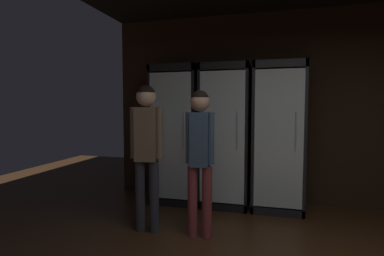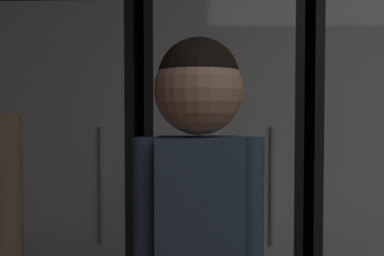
% 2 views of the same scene
% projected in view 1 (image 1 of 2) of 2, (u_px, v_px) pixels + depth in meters
% --- Properties ---
extents(wall_back, '(6.00, 0.06, 2.80)m').
position_uv_depth(wall_back, '(314.00, 108.00, 4.27)').
color(wall_back, black).
rests_on(wall_back, ground).
extents(cooler_far_left, '(0.68, 0.63, 2.02)m').
position_uv_depth(cooler_far_left, '(178.00, 136.00, 4.50)').
color(cooler_far_left, black).
rests_on(cooler_far_left, ground).
extents(cooler_left, '(0.68, 0.63, 2.02)m').
position_uv_depth(cooler_left, '(226.00, 137.00, 4.32)').
color(cooler_left, black).
rests_on(cooler_left, ground).
extents(cooler_center, '(0.68, 0.63, 2.02)m').
position_uv_depth(cooler_center, '(278.00, 138.00, 4.13)').
color(cooler_center, black).
rests_on(cooler_center, ground).
extents(shopper_near, '(0.38, 0.22, 1.66)m').
position_uv_depth(shopper_near, '(147.00, 142.00, 3.35)').
color(shopper_near, '#2D2D38').
rests_on(shopper_near, ground).
extents(shopper_far, '(0.31, 0.21, 1.60)m').
position_uv_depth(shopper_far, '(200.00, 148.00, 3.20)').
color(shopper_far, brown).
rests_on(shopper_far, ground).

